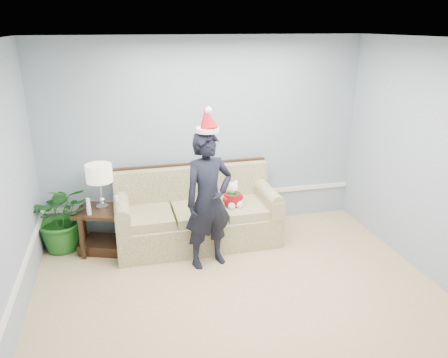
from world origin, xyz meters
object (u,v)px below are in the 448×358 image
at_px(side_table, 103,234).
at_px(houseplant, 62,216).
at_px(sofa, 196,216).
at_px(table_lamp, 99,175).
at_px(teddy_bear, 233,197).
at_px(man, 208,200).

relative_size(side_table, houseplant, 0.78).
xyz_separation_m(sofa, side_table, (-1.25, 0.02, -0.13)).
bearing_deg(side_table, table_lamp, 59.46).
bearing_deg(houseplant, table_lamp, -10.74).
bearing_deg(teddy_bear, side_table, 162.54).
bearing_deg(teddy_bear, table_lamp, 160.74).
height_order(table_lamp, houseplant, table_lamp).
xyz_separation_m(table_lamp, houseplant, (-0.52, 0.10, -0.56)).
xyz_separation_m(sofa, teddy_bear, (0.46, -0.17, 0.30)).
relative_size(table_lamp, houseplant, 0.63).
height_order(table_lamp, teddy_bear, table_lamp).
distance_m(table_lamp, teddy_bear, 1.74).
height_order(houseplant, teddy_bear, houseplant).
xyz_separation_m(side_table, table_lamp, (0.03, 0.05, 0.80)).
bearing_deg(man, table_lamp, 134.68).
distance_m(houseplant, teddy_bear, 2.24).
height_order(side_table, teddy_bear, teddy_bear).
relative_size(side_table, teddy_bear, 2.03).
height_order(houseplant, man, man).
height_order(sofa, table_lamp, table_lamp).
bearing_deg(man, sofa, 77.77).
height_order(side_table, table_lamp, table_lamp).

